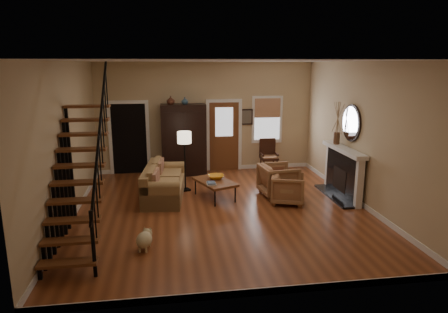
{
  "coord_description": "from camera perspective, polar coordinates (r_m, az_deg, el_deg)",
  "views": [
    {
      "loc": [
        -1.2,
        -8.48,
        3.25
      ],
      "look_at": [
        0.1,
        0.4,
        1.15
      ],
      "focal_mm": 32.0,
      "sensor_mm": 36.0,
      "label": 1
    }
  ],
  "objects": [
    {
      "name": "side_chair",
      "position": [
        12.14,
        6.44,
        0.04
      ],
      "size": [
        0.54,
        0.54,
        1.02
      ],
      "primitive_type": null,
      "color": "#351A10",
      "rests_on": "ground"
    },
    {
      "name": "coffee_table",
      "position": [
        9.84,
        -1.33,
        -4.72
      ],
      "size": [
        1.08,
        1.35,
        0.45
      ],
      "primitive_type": null,
      "rotation": [
        0.0,
        0.0,
        0.38
      ],
      "color": "brown",
      "rests_on": "ground"
    },
    {
      "name": "armchair_right",
      "position": [
        10.09,
        7.77,
        -3.37
      ],
      "size": [
        0.96,
        0.94,
        0.79
      ],
      "primitive_type": "imported",
      "rotation": [
        0.0,
        0.0,
        1.68
      ],
      "color": "brown",
      "rests_on": "ground"
    },
    {
      "name": "vase_b",
      "position": [
        11.59,
        -5.63,
        7.93
      ],
      "size": [
        0.2,
        0.2,
        0.21
      ],
      "primitive_type": "imported",
      "color": "#334C60",
      "rests_on": "armoire"
    },
    {
      "name": "bowl",
      "position": [
        9.91,
        -1.16,
        -2.93
      ],
      "size": [
        0.4,
        0.4,
        0.1
      ],
      "primitive_type": "imported",
      "color": "orange",
      "rests_on": "coffee_table"
    },
    {
      "name": "books",
      "position": [
        9.47,
        -1.84,
        -3.84
      ],
      "size": [
        0.22,
        0.3,
        0.06
      ],
      "primitive_type": null,
      "color": "beige",
      "rests_on": "coffee_table"
    },
    {
      "name": "staircase",
      "position": [
        7.53,
        -20.21,
        -0.3
      ],
      "size": [
        0.94,
        2.8,
        3.2
      ],
      "primitive_type": null,
      "color": "brown",
      "rests_on": "ground"
    },
    {
      "name": "vase_a",
      "position": [
        11.58,
        -7.63,
        7.97
      ],
      "size": [
        0.24,
        0.24,
        0.25
      ],
      "primitive_type": "imported",
      "color": "#4C2619",
      "rests_on": "armoire"
    },
    {
      "name": "armoire",
      "position": [
        11.85,
        -5.77,
        2.4
      ],
      "size": [
        1.3,
        0.6,
        2.1
      ],
      "primitive_type": null,
      "color": "black",
      "rests_on": "ground"
    },
    {
      "name": "sofa",
      "position": [
        9.97,
        -8.54,
        -3.66
      ],
      "size": [
        1.11,
        2.16,
        0.77
      ],
      "primitive_type": null,
      "rotation": [
        0.0,
        0.0,
        -0.1
      ],
      "color": "olive",
      "rests_on": "ground"
    },
    {
      "name": "armchair_left",
      "position": [
        9.6,
        9.11,
        -4.57
      ],
      "size": [
        0.97,
        0.95,
        0.7
      ],
      "primitive_type": "imported",
      "rotation": [
        0.0,
        0.0,
        1.26
      ],
      "color": "brown",
      "rests_on": "ground"
    },
    {
      "name": "room",
      "position": [
        10.42,
        -3.89,
        3.5
      ],
      "size": [
        7.0,
        7.33,
        3.3
      ],
      "color": "brown",
      "rests_on": "ground"
    },
    {
      "name": "floor_lamp",
      "position": [
        10.34,
        -5.62,
        -0.72
      ],
      "size": [
        0.46,
        0.46,
        1.56
      ],
      "primitive_type": null,
      "rotation": [
        0.0,
        0.0,
        0.38
      ],
      "color": "black",
      "rests_on": "ground"
    },
    {
      "name": "fireplace",
      "position": [
        10.28,
        16.87,
        -1.55
      ],
      "size": [
        0.33,
        1.95,
        2.3
      ],
      "color": "black",
      "rests_on": "ground"
    },
    {
      "name": "dog",
      "position": [
        7.39,
        -11.33,
        -11.75
      ],
      "size": [
        0.37,
        0.52,
        0.34
      ],
      "primitive_type": null,
      "rotation": [
        0.0,
        0.0,
        -0.22
      ],
      "color": "beige",
      "rests_on": "ground"
    }
  ]
}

